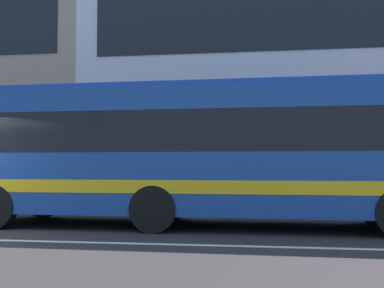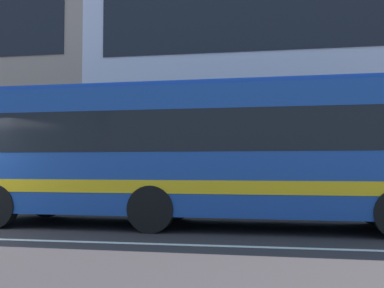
% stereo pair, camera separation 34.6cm
% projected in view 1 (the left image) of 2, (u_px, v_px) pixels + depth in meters
% --- Properties ---
extents(hedge_row_far, '(21.63, 1.10, 0.99)m').
position_uv_depth(hedge_row_far, '(160.00, 194.00, 14.69)').
color(hedge_row_far, '#1B5125').
rests_on(hedge_row_far, ground_plane).
extents(apartment_block_right, '(22.86, 9.43, 12.18)m').
position_uv_depth(apartment_block_right, '(342.00, 68.00, 21.83)').
color(apartment_block_right, silver).
rests_on(apartment_block_right, ground_plane).
extents(transit_bus, '(10.64, 2.80, 3.25)m').
position_uv_depth(transit_bus, '(192.00, 150.00, 10.74)').
color(transit_bus, navy).
rests_on(transit_bus, ground_plane).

